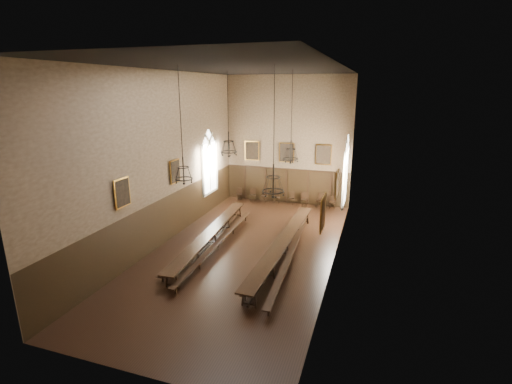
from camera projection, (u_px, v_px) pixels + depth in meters
The scene contains 34 objects.
floor at pixel (244, 251), 19.10m from camera, with size 9.00×18.00×0.02m, color black.
ceiling at pixel (243, 67), 16.65m from camera, with size 9.00×18.00×0.02m, color black.
wall_back at pixel (287, 141), 26.11m from camera, with size 9.00×0.02×9.00m, color #846C51.
wall_front at pixel (125, 232), 9.64m from camera, with size 9.00×0.02×9.00m, color #846C51.
wall_left at pixel (162, 160), 19.23m from camera, with size 0.02×18.00×9.00m, color #846C51.
wall_right at pixel (338, 172), 16.52m from camera, with size 0.02×18.00×9.00m, color #846C51.
wainscot_panelling at pixel (244, 229), 18.76m from camera, with size 9.00×18.00×2.50m, color black, non-canonical shape.
table_left at pixel (211, 238), 19.82m from camera, with size 1.42×10.26×0.80m.
table_right at pixel (283, 247), 18.56m from camera, with size 0.97×10.79×0.84m.
bench_left_outer at pixel (201, 239), 19.95m from camera, with size 0.75×9.13×0.41m.
bench_left_inner at pixel (218, 245), 19.22m from camera, with size 0.53×9.80×0.44m.
bench_right_inner at pixel (273, 250), 18.64m from camera, with size 0.53×9.55×0.43m.
bench_right_outer at pixel (291, 253), 18.15m from camera, with size 0.91×10.58×0.48m.
chair_0 at pixel (239, 196), 27.84m from camera, with size 0.48×0.48×0.88m.
chair_1 at pixel (253, 197), 27.57m from camera, with size 0.51×0.51×0.95m.
chair_2 at pixel (264, 198), 27.34m from camera, with size 0.44×0.44×0.92m.
chair_3 at pixel (277, 199), 27.08m from camera, with size 0.42×0.42×0.88m.
chair_4 at pixel (291, 201), 26.75m from camera, with size 0.45×0.45×0.89m.
chair_5 at pixel (304, 202), 26.38m from camera, with size 0.51×0.51×0.98m.
chair_6 at pixel (320, 203), 26.07m from camera, with size 0.54×0.54×1.00m.
chair_7 at pixel (332, 205), 25.86m from camera, with size 0.39×0.39×0.87m.
chandelier_back_left at pixel (229, 147), 20.94m from camera, with size 0.93×0.93×4.55m.
chandelier_back_right at pixel (291, 153), 19.04m from camera, with size 0.78×0.78×4.55m.
chandelier_front_left at pixel (183, 171), 15.83m from camera, with size 0.78×0.78×4.78m.
chandelier_front_right at pixel (273, 184), 15.17m from camera, with size 0.92×0.92×5.14m.
portrait_back_0 at pixel (252, 151), 26.99m from camera, with size 1.10×0.12×1.40m.
portrait_back_1 at pixel (287, 153), 26.21m from camera, with size 1.10×0.12×1.40m.
portrait_back_2 at pixel (324, 155), 25.43m from camera, with size 1.10×0.12×1.40m.
portrait_left_0 at pixel (175, 171), 20.33m from camera, with size 0.12×1.00×1.30m.
portrait_left_1 at pixel (122, 193), 16.21m from camera, with size 0.12×1.00×1.30m.
portrait_right_0 at pixel (337, 184), 17.69m from camera, with size 0.12×1.00×1.30m.
portrait_right_1 at pixel (323, 213), 13.57m from camera, with size 0.12×1.00×1.30m.
window_right at pixel (346, 171), 21.87m from camera, with size 0.20×2.20×4.60m, color white, non-canonical shape.
window_left at pixel (209, 162), 24.54m from camera, with size 0.20×2.20×4.60m, color white, non-canonical shape.
Camera 1 is at (6.07, -16.48, 8.14)m, focal length 26.00 mm.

